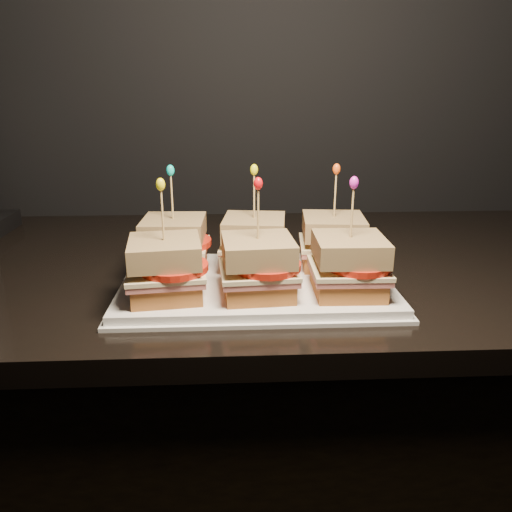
{
  "coord_description": "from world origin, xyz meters",
  "views": [
    {
      "loc": [
        -0.57,
        0.82,
        1.17
      ],
      "look_at": [
        -0.54,
        1.52,
        0.93
      ],
      "focal_mm": 35.0,
      "sensor_mm": 36.0,
      "label": 1
    }
  ],
  "objects": [
    {
      "name": "cabinet",
      "position": [
        -0.38,
        1.67,
        0.42
      ],
      "size": [
        2.17,
        0.64,
        0.84
      ],
      "primitive_type": "cube",
      "color": "black",
      "rests_on": "ground"
    },
    {
      "name": "granite_slab",
      "position": [
        -0.38,
        1.67,
        0.86
      ],
      "size": [
        2.21,
        0.68,
        0.04
      ],
      "primitive_type": "cube",
      "color": "black",
      "rests_on": "cabinet"
    },
    {
      "name": "platter",
      "position": [
        -0.54,
        1.52,
        0.89
      ],
      "size": [
        0.4,
        0.25,
        0.02
      ],
      "primitive_type": "cube",
      "color": "white",
      "rests_on": "granite_slab"
    },
    {
      "name": "platter_rim",
      "position": [
        -0.54,
        1.52,
        0.88
      ],
      "size": [
        0.41,
        0.26,
        0.01
      ],
      "primitive_type": "cube",
      "color": "white",
      "rests_on": "granite_slab"
    },
    {
      "name": "sandwich_0_bread_bot",
      "position": [
        -0.67,
        1.58,
        0.91
      ],
      "size": [
        0.1,
        0.1,
        0.03
      ],
      "primitive_type": "cube",
      "rotation": [
        0.0,
        0.0,
        -0.04
      ],
      "color": "brown",
      "rests_on": "platter"
    },
    {
      "name": "sandwich_0_ham",
      "position": [
        -0.67,
        1.58,
        0.92
      ],
      "size": [
        0.11,
        0.1,
        0.01
      ],
      "primitive_type": "cube",
      "rotation": [
        0.0,
        0.0,
        -0.04
      ],
      "color": "#C66158",
      "rests_on": "sandwich_0_bread_bot"
    },
    {
      "name": "sandwich_0_cheese",
      "position": [
        -0.67,
        1.58,
        0.93
      ],
      "size": [
        0.11,
        0.1,
        0.01
      ],
      "primitive_type": "cube",
      "rotation": [
        0.0,
        0.0,
        -0.04
      ],
      "color": "beige",
      "rests_on": "sandwich_0_ham"
    },
    {
      "name": "sandwich_0_tomato",
      "position": [
        -0.65,
        1.57,
        0.94
      ],
      "size": [
        0.09,
        0.09,
        0.01
      ],
      "primitive_type": "cylinder",
      "color": "red",
      "rests_on": "sandwich_0_cheese"
    },
    {
      "name": "sandwich_0_bread_top",
      "position": [
        -0.67,
        1.58,
        0.96
      ],
      "size": [
        0.1,
        0.1,
        0.03
      ],
      "primitive_type": "cube",
      "rotation": [
        0.0,
        0.0,
        -0.04
      ],
      "color": "#532D0A",
      "rests_on": "sandwich_0_tomato"
    },
    {
      "name": "sandwich_0_pick",
      "position": [
        -0.67,
        1.58,
        1.01
      ],
      "size": [
        0.0,
        0.0,
        0.09
      ],
      "primitive_type": "cylinder",
      "color": "tan",
      "rests_on": "sandwich_0_bread_top"
    },
    {
      "name": "sandwich_0_frill",
      "position": [
        -0.67,
        1.58,
        1.05
      ],
      "size": [
        0.01,
        0.01,
        0.02
      ],
      "primitive_type": "ellipsoid",
      "color": "#08C2B3",
      "rests_on": "sandwich_0_pick"
    },
    {
      "name": "sandwich_1_bread_bot",
      "position": [
        -0.54,
        1.58,
        0.91
      ],
      "size": [
        0.1,
        0.1,
        0.03
      ],
      "primitive_type": "cube",
      "rotation": [
        0.0,
        0.0,
        -0.12
      ],
      "color": "brown",
      "rests_on": "platter"
    },
    {
      "name": "sandwich_1_ham",
      "position": [
        -0.54,
        1.58,
        0.92
      ],
      "size": [
        0.11,
        0.11,
        0.01
      ],
      "primitive_type": "cube",
      "rotation": [
        0.0,
        0.0,
        -0.12
      ],
      "color": "#C66158",
      "rests_on": "sandwich_1_bread_bot"
    },
    {
      "name": "sandwich_1_cheese",
      "position": [
        -0.54,
        1.58,
        0.93
      ],
      "size": [
        0.12,
        0.11,
        0.01
      ],
      "primitive_type": "cube",
      "rotation": [
        0.0,
        0.0,
        -0.12
      ],
      "color": "beige",
      "rests_on": "sandwich_1_ham"
    },
    {
      "name": "sandwich_1_tomato",
      "position": [
        -0.53,
        1.57,
        0.94
      ],
      "size": [
        0.09,
        0.09,
        0.01
      ],
      "primitive_type": "cylinder",
      "color": "red",
      "rests_on": "sandwich_1_cheese"
    },
    {
      "name": "sandwich_1_bread_top",
      "position": [
        -0.54,
        1.58,
        0.96
      ],
      "size": [
        0.11,
        0.11,
        0.03
      ],
      "primitive_type": "cube",
      "rotation": [
        0.0,
        0.0,
        -0.12
      ],
      "color": "#532D0A",
      "rests_on": "sandwich_1_tomato"
    },
    {
      "name": "sandwich_1_pick",
      "position": [
        -0.54,
        1.58,
        1.01
      ],
      "size": [
        0.0,
        0.0,
        0.09
      ],
      "primitive_type": "cylinder",
      "color": "tan",
      "rests_on": "sandwich_1_bread_top"
    },
    {
      "name": "sandwich_1_frill",
      "position": [
        -0.54,
        1.58,
        1.05
      ],
      "size": [
        0.01,
        0.01,
        0.02
      ],
      "primitive_type": "ellipsoid",
      "color": "#E9F00E",
      "rests_on": "sandwich_1_pick"
    },
    {
      "name": "sandwich_2_bread_bot",
      "position": [
        -0.41,
        1.58,
        0.91
      ],
      "size": [
        0.1,
        0.1,
        0.03
      ],
      "primitive_type": "cube",
      "rotation": [
        0.0,
        0.0,
        -0.09
      ],
      "color": "brown",
      "rests_on": "platter"
    },
    {
      "name": "sandwich_2_ham",
      "position": [
        -0.41,
        1.58,
        0.92
      ],
      "size": [
        0.11,
        0.11,
        0.01
      ],
      "primitive_type": "cube",
      "rotation": [
        0.0,
        0.0,
        -0.09
      ],
      "color": "#C66158",
      "rests_on": "sandwich_2_bread_bot"
    },
    {
      "name": "sandwich_2_cheese",
      "position": [
        -0.41,
        1.58,
        0.93
      ],
      "size": [
        0.11,
        0.11,
        0.01
      ],
      "primitive_type": "cube",
      "rotation": [
        0.0,
        0.0,
        -0.09
      ],
      "color": "beige",
      "rests_on": "sandwich_2_ham"
    },
    {
      "name": "sandwich_2_tomato",
      "position": [
        -0.4,
        1.57,
        0.94
      ],
      "size": [
        0.09,
        0.09,
        0.01
      ],
      "primitive_type": "cylinder",
      "color": "red",
      "rests_on": "sandwich_2_cheese"
    },
    {
      "name": "sandwich_2_bread_top",
      "position": [
        -0.41,
        1.58,
        0.96
      ],
      "size": [
        0.1,
        0.1,
        0.03
      ],
      "primitive_type": "cube",
      "rotation": [
        0.0,
        0.0,
        -0.09
      ],
      "color": "#532D0A",
      "rests_on": "sandwich_2_tomato"
    },
    {
      "name": "sandwich_2_pick",
      "position": [
        -0.41,
        1.58,
        1.01
      ],
      "size": [
        0.0,
        0.0,
        0.09
      ],
      "primitive_type": "cylinder",
      "color": "tan",
      "rests_on": "sandwich_2_bread_top"
    },
    {
      "name": "sandwich_2_frill",
      "position": [
        -0.41,
        1.58,
        1.05
      ],
      "size": [
        0.01,
        0.01,
        0.02
      ],
      "primitive_type": "ellipsoid",
      "color": "#F35315",
      "rests_on": "sandwich_2_pick"
    },
    {
      "name": "sandwich_3_bread_bot",
      "position": [
        -0.67,
        1.46,
        0.91
      ],
      "size": [
        0.1,
        0.1,
        0.03
      ],
      "primitive_type": "cube",
      "rotation": [
        0.0,
        0.0,
        0.12
      ],
      "color": "brown",
      "rests_on": "platter"
    },
    {
      "name": "sandwich_3_ham",
      "position": [
        -0.67,
        1.46,
        0.92
      ],
      "size": [
        0.11,
        0.11,
        0.01
      ],
      "primitive_type": "cube",
      "rotation": [
        0.0,
        0.0,
        0.12
      ],
      "color": "#C66158",
      "rests_on": "sandwich_3_bread_bot"
    },
    {
      "name": "sandwich_3_cheese",
      "position": [
        -0.67,
        1.46,
        0.93
      ],
      "size": [
        0.12,
        0.11,
        0.01
      ],
      "primitive_type": "cube",
      "rotation": [
        0.0,
        0.0,
        0.12
      ],
      "color": "beige",
      "rests_on": "sandwich_3_ham"
    },
    {
      "name": "sandwich_3_tomato",
      "position": [
        -0.65,
        1.46,
        0.94
      ],
      "size": [
        0.09,
        0.09,
        0.01
      ],
      "primitive_type": "cylinder",
      "color": "red",
      "rests_on": "sandwich_3_cheese"
    },
    {
      "name": "sandwich_3_bread_top",
      "position": [
        -0.67,
        1.46,
        0.96
      ],
      "size": [
        0.11,
        0.11,
        0.03
      ],
      "primitive_type": "cube",
      "rotation": [
        0.0,
        0.0,
        0.12
      ],
      "color": "#532D0A",
      "rests_on": "sandwich_3_tomato"
    },
    {
      "name": "sandwich_3_pick",
      "position": [
        -0.67,
        1.46,
        1.01
      ],
      "size": [
        0.0,
        0.0,
        0.09
      ],
      "primitive_type": "cylinder",
      "color": "tan",
      "rests_on": "sandwich_3_bread_top"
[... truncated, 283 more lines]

